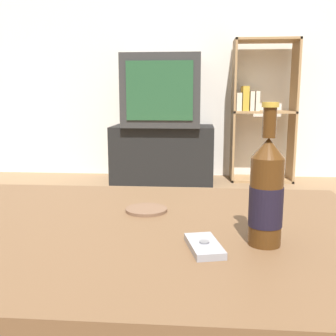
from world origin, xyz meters
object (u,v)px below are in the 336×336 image
tv_stand (163,154)px  television (163,91)px  cell_phone (204,246)px  beer_bottle (266,194)px  bookshelf (260,109)px

tv_stand → television: (0.00, -0.00, 0.57)m
tv_stand → television: bearing=-90.0°
tv_stand → cell_phone: tv_stand is taller
television → beer_bottle: 2.84m
tv_stand → bookshelf: (0.88, 0.11, 0.40)m
television → beer_bottle: (0.46, -2.79, -0.23)m
tv_stand → television: television is taller
bookshelf → cell_phone: (-0.54, -2.94, -0.17)m
television → bookshelf: bookshelf is taller
beer_bottle → cell_phone: (-0.12, -0.04, -0.10)m
television → beer_bottle: bearing=-80.6°
bookshelf → cell_phone: bookshelf is taller
beer_bottle → television: bearing=99.4°
television → beer_bottle: size_ratio=2.35×
bookshelf → cell_phone: size_ratio=9.93×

